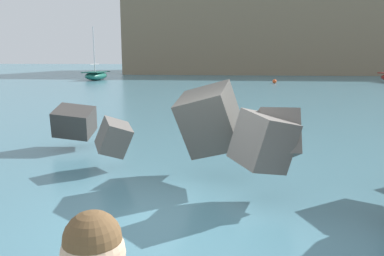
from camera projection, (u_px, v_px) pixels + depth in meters
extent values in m
plane|color=#42707F|center=(169.00, 221.00, 5.87)|extent=(400.00, 400.00, 0.00)
cube|color=#4C4944|center=(211.00, 119.00, 7.45)|extent=(1.42, 1.34, 1.58)
cube|color=#605B56|center=(276.00, 134.00, 6.72)|extent=(0.80, 1.09, 1.03)
cube|color=#605B56|center=(264.00, 141.00, 6.42)|extent=(1.27, 1.08, 1.14)
cube|color=#4C4944|center=(213.00, 108.00, 8.45)|extent=(0.75, 0.91, 1.02)
cube|color=#3D3A38|center=(74.00, 122.00, 10.62)|extent=(1.11, 1.04, 1.02)
cube|color=#605B56|center=(114.00, 137.00, 8.57)|extent=(1.05, 0.88, 0.98)
sphere|color=#DBB28E|center=(93.00, 254.00, 1.22)|extent=(0.21, 0.21, 0.21)
sphere|color=brown|center=(93.00, 239.00, 1.21)|extent=(0.19, 0.19, 0.19)
ellipsoid|color=#1E6656|center=(96.00, 76.00, 46.02)|extent=(2.32, 5.45, 1.02)
cube|color=#164C41|center=(96.00, 72.00, 45.94)|extent=(2.14, 5.01, 0.10)
cylinder|color=silver|center=(94.00, 49.00, 45.06)|extent=(0.12, 0.12, 5.31)
cylinder|color=silver|center=(95.00, 64.00, 45.38)|extent=(0.21, 3.22, 0.08)
sphere|color=#E54C1E|center=(275.00, 81.00, 39.68)|extent=(0.44, 0.44, 0.44)
cube|color=#847056|center=(350.00, 28.00, 73.71)|extent=(81.21, 36.33, 17.16)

